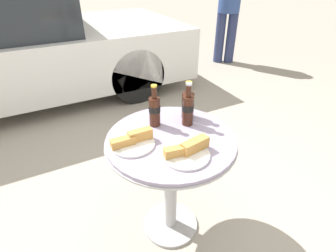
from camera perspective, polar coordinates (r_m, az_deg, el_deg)
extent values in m
plane|color=#A8A093|center=(1.83, 0.52, -20.62)|extent=(30.00, 30.00, 0.00)
cylinder|color=#B7B7BC|center=(1.82, 0.52, -20.43)|extent=(0.34, 0.34, 0.02)
cylinder|color=#B7B7BC|center=(1.56, 0.58, -12.95)|extent=(0.08, 0.08, 0.65)
cylinder|color=#B7B7BC|center=(1.36, 0.65, -3.35)|extent=(0.68, 0.68, 0.01)
cylinder|color=#9E93B2|center=(1.35, 0.66, -2.83)|extent=(0.67, 0.67, 0.02)
cylinder|color=#3D1E14|center=(1.40, -2.92, 3.08)|extent=(0.06, 0.06, 0.16)
cylinder|color=black|center=(1.40, -2.94, 3.77)|extent=(0.06, 0.06, 0.04)
cylinder|color=#3D1E14|center=(1.35, -3.05, 7.25)|extent=(0.03, 0.03, 0.06)
cylinder|color=gold|center=(1.34, -3.10, 8.70)|extent=(0.03, 0.03, 0.01)
cylinder|color=#3D1E14|center=(1.41, 4.33, 3.33)|extent=(0.06, 0.06, 0.17)
cylinder|color=black|center=(1.40, 4.36, 4.04)|extent=(0.06, 0.06, 0.04)
cylinder|color=#3D1E14|center=(1.36, 4.53, 7.61)|extent=(0.03, 0.03, 0.07)
cylinder|color=silver|center=(1.35, 4.60, 9.08)|extent=(0.03, 0.03, 0.01)
cylinder|color=#3D1E14|center=(1.49, 4.35, 4.48)|extent=(0.07, 0.07, 0.15)
cylinder|color=black|center=(1.48, 4.38, 5.09)|extent=(0.07, 0.07, 0.03)
cylinder|color=#3D1E14|center=(1.44, 4.52, 8.12)|extent=(0.03, 0.03, 0.06)
cylinder|color=gold|center=(1.43, 4.58, 9.39)|extent=(0.04, 0.04, 0.01)
cylinder|color=white|center=(1.22, 3.81, -6.20)|extent=(0.23, 0.23, 0.01)
cube|color=white|center=(1.22, 3.82, -5.94)|extent=(0.16, 0.16, 0.00)
cube|color=#C68E47|center=(1.19, 1.86, -5.51)|extent=(0.12, 0.06, 0.04)
cube|color=#C68E47|center=(1.22, 5.87, -4.12)|extent=(0.15, 0.07, 0.06)
cylinder|color=white|center=(1.30, -7.74, -3.82)|extent=(0.22, 0.22, 0.01)
cube|color=white|center=(1.29, -7.76, -3.57)|extent=(0.16, 0.16, 0.00)
cube|color=#C68E47|center=(1.27, -9.80, -3.40)|extent=(0.12, 0.05, 0.04)
cube|color=#C68E47|center=(1.30, -6.08, -1.92)|extent=(0.12, 0.04, 0.05)
cube|color=silver|center=(3.72, -31.68, 12.41)|extent=(4.21, 1.83, 0.61)
cylinder|color=black|center=(4.64, -14.64, 17.12)|extent=(0.64, 0.22, 0.64)
cylinder|color=black|center=(3.16, -7.04, 11.00)|extent=(0.64, 0.22, 0.64)
cylinder|color=navy|center=(4.59, 11.20, 18.29)|extent=(0.15, 0.15, 0.78)
cylinder|color=navy|center=(4.61, 13.54, 18.07)|extent=(0.15, 0.15, 0.78)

